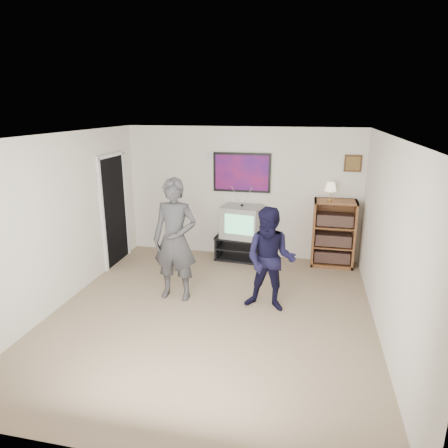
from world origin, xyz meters
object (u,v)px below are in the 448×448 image
at_px(media_stand, 240,248).
at_px(bookshelf, 333,233).
at_px(crt_television, 242,221).
at_px(person_short, 270,260).
at_px(person_tall, 175,240).

distance_m(media_stand, bookshelf, 1.76).
distance_m(crt_television, person_short, 2.01).
bearing_deg(media_stand, person_short, -63.89).
xyz_separation_m(bookshelf, person_tall, (-2.41, -1.84, 0.31)).
distance_m(media_stand, person_short, 2.09).
height_order(media_stand, person_tall, person_tall).
relative_size(crt_television, person_short, 0.46).
distance_m(media_stand, crt_television, 0.53).
xyz_separation_m(media_stand, person_short, (0.75, -1.87, 0.53)).
bearing_deg(person_tall, person_short, -1.04).
height_order(bookshelf, person_short, person_short).
height_order(person_tall, person_short, person_tall).
bearing_deg(media_stand, crt_television, 4.42).
distance_m(crt_television, bookshelf, 1.70).
bearing_deg(crt_television, person_tall, -103.49).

